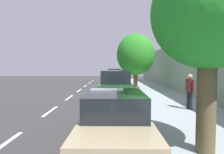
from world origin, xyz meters
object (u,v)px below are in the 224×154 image
at_px(cyclist_with_backpack, 122,79).
at_px(street_tree_far_end, 128,58).
at_px(parked_sedan_tan_nearest, 115,120).
at_px(street_tree_mid_block, 136,55).
at_px(parked_suv_green_second, 116,86).
at_px(parked_pickup_black_mid, 115,77).
at_px(bicycle_at_curb, 120,84).
at_px(street_tree_near_cyclist, 209,14).
at_px(fire_hydrant, 129,83).
at_px(pedestrian_on_phone, 190,89).

height_order(cyclist_with_backpack, street_tree_far_end, street_tree_far_end).
xyz_separation_m(parked_sedan_tan_nearest, street_tree_mid_block, (2.19, 13.27, 2.62)).
bearing_deg(parked_suv_green_second, parked_pickup_black_mid, 89.50).
height_order(bicycle_at_curb, street_tree_near_cyclist, street_tree_near_cyclist).
xyz_separation_m(bicycle_at_curb, fire_hydrant, (0.90, -0.85, 0.19)).
bearing_deg(street_tree_far_end, parked_sedan_tan_nearest, -95.39).
distance_m(parked_sedan_tan_nearest, bicycle_at_curb, 15.24).
bearing_deg(street_tree_mid_block, bicycle_at_curb, 126.71).
xyz_separation_m(street_tree_mid_block, pedestrian_on_phone, (1.54, -9.11, -2.26)).
bearing_deg(street_tree_far_end, bicycle_at_curb, -100.38).
height_order(parked_suv_green_second, street_tree_far_end, street_tree_far_end).
height_order(parked_pickup_black_mid, pedestrian_on_phone, parked_pickup_black_mid).
relative_size(bicycle_at_curb, street_tree_mid_block, 0.26).
relative_size(street_tree_mid_block, pedestrian_on_phone, 3.03).
height_order(parked_pickup_black_mid, bicycle_at_curb, parked_pickup_black_mid).
bearing_deg(parked_sedan_tan_nearest, street_tree_near_cyclist, -15.04).
bearing_deg(street_tree_far_end, fire_hydrant, -93.64).
bearing_deg(street_tree_far_end, pedestrian_on_phone, -85.38).
relative_size(parked_suv_green_second, fire_hydrant, 5.64).
height_order(bicycle_at_curb, fire_hydrant, fire_hydrant).
bearing_deg(pedestrian_on_phone, fire_hydrant, 101.60).
xyz_separation_m(parked_sedan_tan_nearest, fire_hydrant, (1.63, 14.37, -0.20)).
xyz_separation_m(bicycle_at_curb, street_tree_near_cyclist, (1.45, -15.81, 3.08)).
bearing_deg(bicycle_at_curb, parked_sedan_tan_nearest, -92.75).
relative_size(cyclist_with_backpack, street_tree_far_end, 0.34).
bearing_deg(parked_suv_green_second, street_tree_far_end, 82.87).
xyz_separation_m(parked_pickup_black_mid, street_tree_mid_block, (1.93, -6.28, 2.47)).
distance_m(cyclist_with_backpack, street_tree_near_cyclist, 15.58).
xyz_separation_m(cyclist_with_backpack, street_tree_near_cyclist, (1.24, -15.34, 2.46)).
distance_m(street_tree_mid_block, fire_hydrant, 3.08).
bearing_deg(parked_suv_green_second, bicycle_at_curb, 86.01).
distance_m(street_tree_far_end, pedestrian_on_phone, 19.22).
bearing_deg(street_tree_near_cyclist, pedestrian_on_phone, 72.06).
height_order(cyclist_with_backpack, street_tree_mid_block, street_tree_mid_block).
height_order(street_tree_near_cyclist, pedestrian_on_phone, street_tree_near_cyclist).
relative_size(street_tree_mid_block, street_tree_far_end, 1.10).
bearing_deg(parked_pickup_black_mid, fire_hydrant, -75.20).
xyz_separation_m(parked_sedan_tan_nearest, street_tree_near_cyclist, (2.19, -0.59, 2.69)).
bearing_deg(cyclist_with_backpack, parked_suv_green_second, -95.79).
bearing_deg(street_tree_far_end, cyclist_with_backpack, -98.37).
relative_size(parked_sedan_tan_nearest, fire_hydrant, 5.27).
height_order(parked_suv_green_second, cyclist_with_backpack, parked_suv_green_second).
bearing_deg(parked_pickup_black_mid, street_tree_near_cyclist, -84.53).
distance_m(parked_sedan_tan_nearest, parked_suv_green_second, 6.87).
relative_size(bicycle_at_curb, street_tree_near_cyclist, 0.29).
relative_size(parked_sedan_tan_nearest, street_tree_far_end, 0.92).
bearing_deg(bicycle_at_curb, fire_hydrant, -43.41).
distance_m(parked_suv_green_second, street_tree_near_cyclist, 8.09).
relative_size(parked_pickup_black_mid, cyclist_with_backpack, 3.30).
distance_m(parked_pickup_black_mid, cyclist_with_backpack, 4.85).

